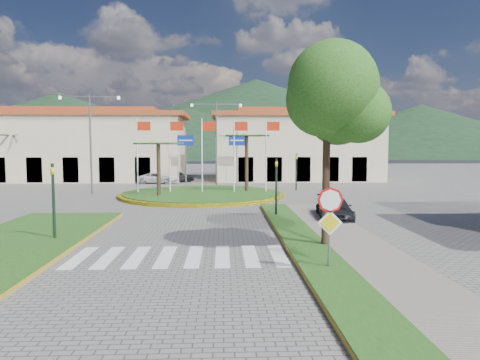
{
  "coord_description": "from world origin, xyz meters",
  "views": [
    {
      "loc": [
        1.63,
        -10.87,
        3.92
      ],
      "look_at": [
        2.38,
        8.0,
        2.38
      ],
      "focal_mm": 32.0,
      "sensor_mm": 36.0,
      "label": 1
    }
  ],
  "objects_px": {
    "deciduous_tree": "(327,111)",
    "car_dark_a": "(176,176)",
    "roundabout_island": "(202,194)",
    "stop_sign": "(330,215)",
    "car_side_right": "(334,208)",
    "white_van": "(158,178)",
    "car_dark_b": "(263,175)"
  },
  "relations": [
    {
      "from": "car_dark_b",
      "to": "car_dark_a",
      "type": "bearing_deg",
      "value": 96.49
    },
    {
      "from": "deciduous_tree",
      "to": "car_dark_a",
      "type": "height_order",
      "value": "deciduous_tree"
    },
    {
      "from": "car_dark_b",
      "to": "car_side_right",
      "type": "height_order",
      "value": "car_dark_b"
    },
    {
      "from": "deciduous_tree",
      "to": "car_side_right",
      "type": "height_order",
      "value": "deciduous_tree"
    },
    {
      "from": "car_side_right",
      "to": "stop_sign",
      "type": "bearing_deg",
      "value": -99.07
    },
    {
      "from": "white_van",
      "to": "car_side_right",
      "type": "bearing_deg",
      "value": -145.1
    },
    {
      "from": "roundabout_island",
      "to": "deciduous_tree",
      "type": "relative_size",
      "value": 1.87
    },
    {
      "from": "roundabout_island",
      "to": "white_van",
      "type": "bearing_deg",
      "value": 114.25
    },
    {
      "from": "car_dark_a",
      "to": "deciduous_tree",
      "type": "bearing_deg",
      "value": 175.63
    },
    {
      "from": "stop_sign",
      "to": "car_side_right",
      "type": "bearing_deg",
      "value": 74.42
    },
    {
      "from": "car_dark_b",
      "to": "car_side_right",
      "type": "distance_m",
      "value": 25.38
    },
    {
      "from": "white_van",
      "to": "car_dark_b",
      "type": "bearing_deg",
      "value": -67.78
    },
    {
      "from": "roundabout_island",
      "to": "car_dark_a",
      "type": "relative_size",
      "value": 3.31
    },
    {
      "from": "car_dark_a",
      "to": "car_side_right",
      "type": "distance_m",
      "value": 25.8
    },
    {
      "from": "deciduous_tree",
      "to": "car_side_right",
      "type": "distance_m",
      "value": 8.03
    },
    {
      "from": "stop_sign",
      "to": "deciduous_tree",
      "type": "bearing_deg",
      "value": 78.82
    },
    {
      "from": "deciduous_tree",
      "to": "white_van",
      "type": "distance_m",
      "value": 30.46
    },
    {
      "from": "deciduous_tree",
      "to": "car_dark_a",
      "type": "distance_m",
      "value": 31.31
    },
    {
      "from": "roundabout_island",
      "to": "car_side_right",
      "type": "xyz_separation_m",
      "value": [
        7.5,
        -10.71,
        0.42
      ]
    },
    {
      "from": "roundabout_island",
      "to": "stop_sign",
      "type": "xyz_separation_m",
      "value": [
        4.9,
        -20.04,
        1.62
      ]
    },
    {
      "from": "roundabout_island",
      "to": "car_dark_b",
      "type": "height_order",
      "value": "roundabout_island"
    },
    {
      "from": "stop_sign",
      "to": "white_van",
      "type": "relative_size",
      "value": 0.67
    },
    {
      "from": "car_dark_b",
      "to": "car_side_right",
      "type": "relative_size",
      "value": 0.97
    },
    {
      "from": "deciduous_tree",
      "to": "car_dark_b",
      "type": "relative_size",
      "value": 1.72
    },
    {
      "from": "car_dark_a",
      "to": "car_dark_b",
      "type": "relative_size",
      "value": 0.97
    },
    {
      "from": "stop_sign",
      "to": "deciduous_tree",
      "type": "height_order",
      "value": "deciduous_tree"
    },
    {
      "from": "roundabout_island",
      "to": "white_van",
      "type": "xyz_separation_m",
      "value": [
        -5.05,
        11.2,
        0.38
      ]
    },
    {
      "from": "roundabout_island",
      "to": "deciduous_tree",
      "type": "xyz_separation_m",
      "value": [
        5.5,
        -17.0,
        5.01
      ]
    },
    {
      "from": "roundabout_island",
      "to": "stop_sign",
      "type": "distance_m",
      "value": 20.69
    },
    {
      "from": "deciduous_tree",
      "to": "car_side_right",
      "type": "xyz_separation_m",
      "value": [
        2.0,
        6.29,
        -4.58
      ]
    },
    {
      "from": "white_van",
      "to": "car_dark_b",
      "type": "relative_size",
      "value": 1.0
    },
    {
      "from": "deciduous_tree",
      "to": "car_side_right",
      "type": "relative_size",
      "value": 1.67
    }
  ]
}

